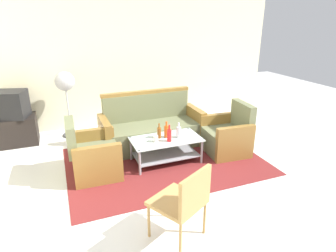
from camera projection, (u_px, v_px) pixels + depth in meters
The scene contains 16 objects.
ground_plane at pixel (193, 189), 3.91m from camera, with size 14.00×14.00×0.00m, color white.
wall_back at pixel (132, 57), 6.08m from camera, with size 6.52×0.12×2.80m.
rug at pixel (165, 161), 4.67m from camera, with size 3.07×2.14×0.01m, color maroon.
couch at pixel (152, 129), 5.15m from camera, with size 1.81×0.77×0.96m.
armchair_left at pixel (93, 157), 4.20m from camera, with size 0.72×0.78×0.85m.
armchair_right at pixel (227, 136), 4.91m from camera, with size 0.74×0.80×0.85m.
coffee_table at pixel (166, 146), 4.56m from camera, with size 1.10×0.60×0.40m.
bottle_brown at pixel (159, 132), 4.50m from camera, with size 0.06×0.06×0.24m.
bottle_red at pixel (169, 135), 4.38m from camera, with size 0.07×0.07×0.27m.
bottle_orange at pixel (166, 131), 4.53m from camera, with size 0.07×0.07×0.26m.
bottle_clear at pixel (179, 132), 4.53m from camera, with size 0.08×0.08×0.25m.
cup at pixel (156, 139), 4.38m from camera, with size 0.08×0.08×0.10m, color silver.
tv_stand at pixel (14, 131), 5.22m from camera, with size 0.80×0.50×0.52m, color black.
television at pixel (8, 104), 5.05m from camera, with size 0.70×0.58×0.48m.
pedestal_fan at pixel (65, 85), 5.33m from camera, with size 0.36×0.36×1.27m.
wicker_chair at pixel (184, 199), 2.87m from camera, with size 0.65×0.65×0.84m.
Camera 1 is at (-1.54, -2.99, 2.21)m, focal length 30.62 mm.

